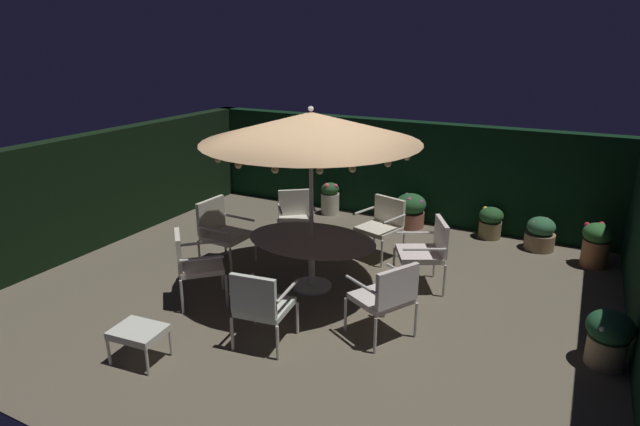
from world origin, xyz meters
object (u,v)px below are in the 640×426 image
(patio_chair_east, at_px, (221,228))
(potted_plant_back_center, at_px, (609,336))
(patio_umbrella, at_px, (311,127))
(potted_plant_left_far, at_px, (540,234))
(potted_plant_back_right, at_px, (596,243))
(patio_chair_northeast, at_px, (296,215))
(patio_chair_southeast, at_px, (193,262))
(patio_chair_southwest, at_px, (387,294))
(ottoman_footrest, at_px, (138,333))
(potted_plant_left_near, at_px, (330,198))
(patio_chair_north, at_px, (383,223))
(patio_dining_table, at_px, (312,246))
(potted_plant_right_near, at_px, (411,210))
(patio_chair_west, at_px, (427,248))
(potted_plant_back_left, at_px, (491,222))
(patio_chair_south, at_px, (261,303))

(patio_chair_east, relative_size, potted_plant_back_center, 1.64)
(patio_umbrella, xyz_separation_m, potted_plant_left_far, (2.68, 2.94, -1.97))
(potted_plant_back_right, bearing_deg, patio_chair_northeast, -163.12)
(patio_chair_southeast, relative_size, potted_plant_left_far, 1.78)
(patio_chair_east, distance_m, patio_chair_southwest, 3.09)
(potted_plant_back_center, bearing_deg, patio_umbrella, 177.21)
(patio_chair_southwest, xyz_separation_m, potted_plant_back_center, (2.26, 0.59, -0.23))
(ottoman_footrest, relative_size, potted_plant_left_near, 0.89)
(patio_chair_north, distance_m, potted_plant_back_center, 3.61)
(patio_dining_table, distance_m, potted_plant_left_far, 3.99)
(patio_umbrella, relative_size, patio_chair_southwest, 3.01)
(patio_umbrella, bearing_deg, potted_plant_right_near, 81.70)
(potted_plant_left_far, bearing_deg, patio_chair_west, -120.05)
(patio_umbrella, distance_m, potted_plant_right_near, 3.61)
(patio_dining_table, xyz_separation_m, patio_chair_northeast, (-0.97, 1.25, -0.08))
(patio_dining_table, height_order, potted_plant_back_left, patio_dining_table)
(patio_chair_north, distance_m, patio_chair_southeast, 3.06)
(potted_plant_back_right, bearing_deg, patio_chair_east, -153.49)
(potted_plant_right_near, relative_size, potted_plant_back_center, 1.01)
(patio_chair_southeast, relative_size, patio_chair_west, 1.00)
(patio_chair_north, height_order, ottoman_footrest, patio_chair_north)
(patio_chair_north, bearing_deg, patio_chair_west, -39.36)
(patio_umbrella, distance_m, patio_chair_east, 2.30)
(patio_dining_table, xyz_separation_m, ottoman_footrest, (-0.81, -2.40, -0.28))
(potted_plant_right_near, height_order, potted_plant_back_center, potted_plant_right_near)
(potted_plant_left_near, distance_m, potted_plant_back_left, 3.06)
(patio_chair_north, relative_size, patio_chair_northeast, 1.01)
(patio_chair_west, xyz_separation_m, potted_plant_back_left, (0.45, 2.37, -0.29))
(patio_chair_southwest, bearing_deg, patio_dining_table, 150.89)
(patio_chair_east, distance_m, patio_chair_southeast, 1.24)
(patio_chair_southwest, relative_size, potted_plant_left_near, 1.47)
(patio_umbrella, distance_m, potted_plant_left_near, 3.77)
(patio_chair_northeast, distance_m, potted_plant_left_far, 4.03)
(patio_chair_west, bearing_deg, potted_plant_back_center, -22.22)
(patio_dining_table, xyz_separation_m, patio_chair_east, (-1.59, 0.07, -0.03))
(patio_chair_south, bearing_deg, potted_plant_back_right, 51.80)
(patio_chair_southeast, height_order, potted_plant_left_far, patio_chair_southeast)
(patio_chair_northeast, bearing_deg, patio_chair_north, 10.38)
(potted_plant_back_center, bearing_deg, potted_plant_back_left, 118.53)
(patio_umbrella, height_order, potted_plant_back_center, patio_umbrella)
(potted_plant_back_left, bearing_deg, ottoman_footrest, -115.84)
(patio_chair_southeast, bearing_deg, potted_plant_back_right, 38.54)
(patio_chair_northeast, relative_size, patio_chair_east, 0.91)
(patio_umbrella, bearing_deg, patio_chair_north, 73.05)
(ottoman_footrest, height_order, potted_plant_back_left, potted_plant_back_left)
(patio_chair_northeast, relative_size, patio_chair_south, 0.98)
(patio_dining_table, xyz_separation_m, potted_plant_left_near, (-1.20, 3.01, -0.29))
(patio_chair_northeast, bearing_deg, potted_plant_back_right, 16.88)
(patio_dining_table, bearing_deg, potted_plant_back_left, 59.16)
(potted_plant_back_center, distance_m, potted_plant_back_left, 3.74)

